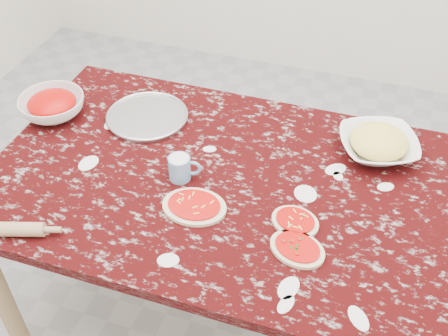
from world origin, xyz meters
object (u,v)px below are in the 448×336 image
Objects in this scene: rolling_pin at (8,229)px; sauce_bowl at (53,106)px; worktable at (224,196)px; cheese_bowl at (378,146)px; pizza_tray at (147,117)px; flour_mug at (181,168)px.

sauce_bowl is at bearing 109.03° from rolling_pin.
sauce_bowl reaches higher than worktable.
cheese_bowl reaches higher than rolling_pin.
flour_mug is (0.25, -0.27, 0.04)m from pizza_tray.
worktable is 0.46m from pizza_tray.
sauce_bowl reaches higher than rolling_pin.
worktable is 0.76m from sauce_bowl.
rolling_pin is at bearing -140.83° from worktable.
sauce_bowl is 2.26× the size of flour_mug.
cheese_bowl is at bearing 7.69° from sauce_bowl.
rolling_pin is (-0.40, -0.40, -0.02)m from flour_mug.
worktable is 7.21× the size of rolling_pin.
flour_mug reaches higher than worktable.
pizza_tray is 0.86m from cheese_bowl.
pizza_tray is 0.37m from flour_mug.
sauce_bowl is at bearing -172.31° from cheese_bowl.
pizza_tray is 1.14× the size of cheese_bowl.
flour_mug is at bearing 45.02° from rolling_pin.
worktable is at bearing -10.68° from sauce_bowl.
pizza_tray reaches higher than worktable.
rolling_pin reaches higher than pizza_tray.
cheese_bowl is at bearing 32.77° from worktable.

